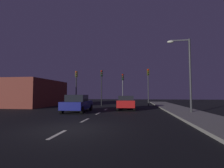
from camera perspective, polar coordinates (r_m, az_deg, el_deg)
ground_plane at (r=15.23m, az=-4.23°, el=-9.62°), size 80.00×80.00×0.00m
sidewalk_curb_right at (r=15.52m, az=24.37°, el=-8.93°), size 3.00×40.00×0.15m
lane_stripe_nearest at (r=7.50m, az=-17.92°, el=-15.88°), size 0.16×1.60×0.01m
lane_stripe_second at (r=11.00m, az=-9.11°, el=-11.96°), size 0.16×1.60×0.01m
lane_stripe_third at (r=14.64m, az=-4.72°, el=-9.85°), size 0.16×1.60×0.01m
lane_stripe_fourth at (r=18.35m, az=-2.12°, el=-8.56°), size 0.16×1.60×0.01m
traffic_signal_far_left at (r=25.16m, az=-11.96°, el=0.89°), size 0.32×0.38×5.02m
traffic_signal_center_left at (r=24.15m, az=-3.54°, el=1.09°), size 0.32×0.38×5.08m
traffic_signal_center_right at (r=23.72m, az=3.63°, el=0.27°), size 0.32×0.38×4.50m
traffic_signal_far_right at (r=23.75m, az=12.08°, el=1.32°), size 0.32×0.38×5.13m
car_stopped_ahead at (r=18.33m, az=4.78°, el=-6.17°), size 1.98×4.45×1.47m
car_adjacent_lane at (r=15.99m, az=-11.55°, el=-6.40°), size 2.07×4.32×1.58m
street_lamp_right at (r=15.84m, az=23.67°, el=5.10°), size 1.94×0.36×6.40m
storefront_left at (r=25.79m, az=-24.01°, el=-2.84°), size 4.88×9.39×3.56m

